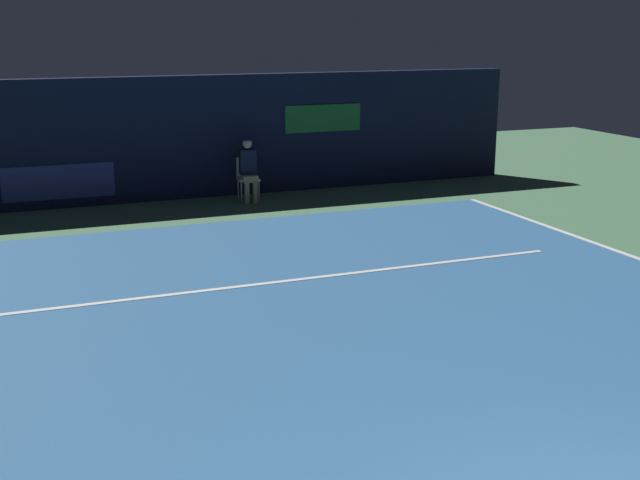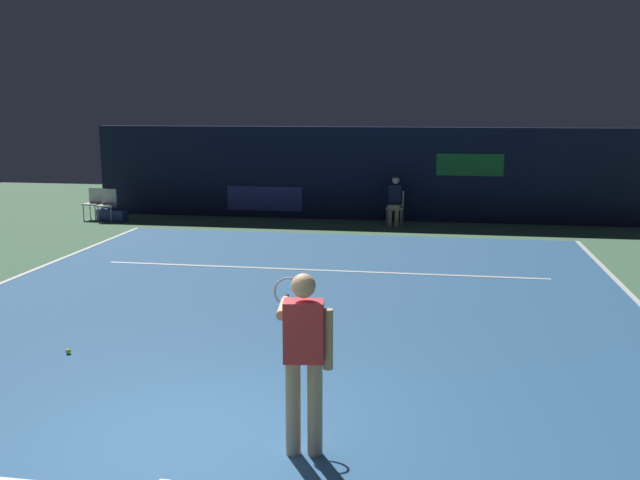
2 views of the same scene
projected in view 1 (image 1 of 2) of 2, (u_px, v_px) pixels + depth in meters
ground_plane at (351, 330)px, 10.21m from camera, size 31.82×31.82×0.00m
court_surface at (351, 330)px, 10.21m from camera, size 11.18×12.28×0.01m
line_service at (292, 280)px, 12.14m from camera, size 8.72×0.10×0.01m
back_wall at (186, 138)px, 17.68m from camera, size 15.34×0.33×2.60m
line_judge_on_chair at (248, 169)px, 17.49m from camera, size 0.47×0.55×1.32m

